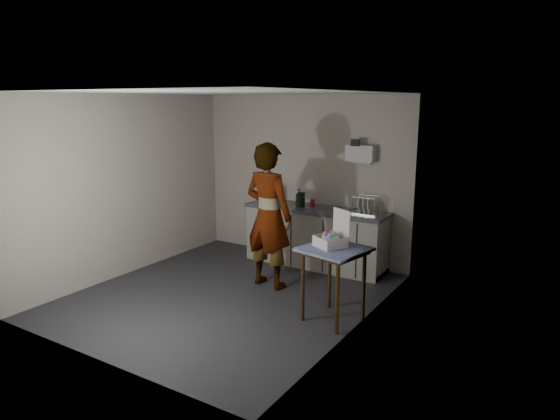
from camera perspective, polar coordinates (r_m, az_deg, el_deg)
The scene contains 15 objects.
ground at distance 6.69m, azimuth -5.98°, elevation -9.67°, with size 4.00×4.00×0.00m, color #29292E.
wall_back at distance 7.95m, azimuth 2.62°, elevation 3.69°, with size 3.60×0.02×2.60m, color beige.
wall_right at distance 5.42m, azimuth 8.86°, elevation -0.60°, with size 0.02×4.00×2.60m, color beige.
wall_left at distance 7.54m, azimuth -17.06°, elevation 2.66°, with size 0.02×4.00×2.60m, color beige.
ceiling at distance 6.20m, azimuth -6.54°, elevation 13.16°, with size 3.60×4.00×0.01m, color white.
kitchen_counter at distance 7.70m, azimuth 4.10°, elevation -3.27°, with size 2.24×0.62×0.91m.
wall_shelf at distance 7.40m, azimuth 9.19°, elevation 6.37°, with size 0.42×0.18×0.37m.
side_table at distance 5.72m, azimuth 6.19°, elevation -5.41°, with size 0.80×0.80×0.88m.
standing_man at distance 6.71m, azimuth -1.32°, elevation -0.67°, with size 0.72×0.47×1.97m, color #B2A593.
soap_bottle at distance 7.59m, azimuth 2.18°, elevation 1.38°, with size 0.11×0.11×0.29m, color black.
soda_can at distance 7.64m, azimuth 3.73°, elevation 0.79°, with size 0.06×0.06×0.12m, color #B6122F.
dark_bottle at distance 7.64m, azimuth 2.62°, elevation 1.21°, with size 0.07×0.07×0.23m, color black.
paper_towel at distance 7.92m, azimuth -0.59°, elevation 1.80°, with size 0.16×0.16×0.29m.
dish_rack at distance 7.29m, azimuth 9.79°, elevation 0.06°, with size 0.37×0.28×0.26m.
bakery_box at distance 5.72m, azimuth 5.92°, elevation -3.25°, with size 0.41×0.41×0.42m.
Camera 1 is at (3.83, -4.87, 2.51)m, focal length 32.00 mm.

